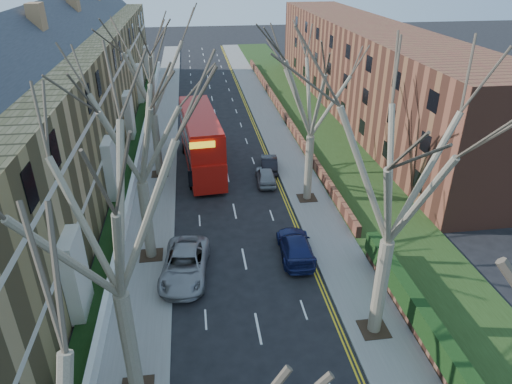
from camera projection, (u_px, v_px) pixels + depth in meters
name	position (u px, v px, depth m)	size (l,w,h in m)	color
pavement_left	(162.00, 131.00, 48.60)	(3.00, 102.00, 0.12)	slate
pavement_right	(273.00, 126.00, 50.09)	(3.00, 102.00, 0.12)	slate
terrace_left	(59.00, 106.00, 38.09)	(9.70, 78.00, 13.60)	olive
flats_right	(365.00, 69.00, 52.76)	(13.97, 54.00, 10.00)	brown
front_wall_left	(139.00, 156.00, 41.11)	(0.30, 78.00, 1.00)	white
grass_verge_right	(313.00, 123.00, 50.61)	(6.00, 102.00, 0.06)	#1F3212
tree_left_mid	(104.00, 197.00, 15.27)	(10.50, 10.50, 14.71)	#6B5E4C
tree_left_far	(133.00, 114.00, 24.20)	(10.15, 10.15, 14.22)	#6B5E4C
tree_left_dist	(148.00, 62.00, 34.59)	(10.50, 10.50, 14.71)	#6B5E4C
tree_right_mid	(401.00, 155.00, 18.45)	(10.50, 10.50, 14.71)	#6B5E4C
tree_right_far	(314.00, 80.00, 30.89)	(10.15, 10.15, 14.22)	#6B5E4C
double_decker_bus	(201.00, 142.00, 39.26)	(3.63, 11.96, 4.90)	#A6120B
car_left_far	(185.00, 265.00, 26.48)	(2.55, 5.53, 1.54)	gray
car_right_near	(296.00, 246.00, 28.29)	(1.95, 4.80, 1.39)	navy
car_right_mid	(266.00, 175.00, 37.48)	(1.53, 3.80, 1.29)	gray
car_right_far	(269.00, 164.00, 39.62)	(1.36, 3.91, 1.29)	black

